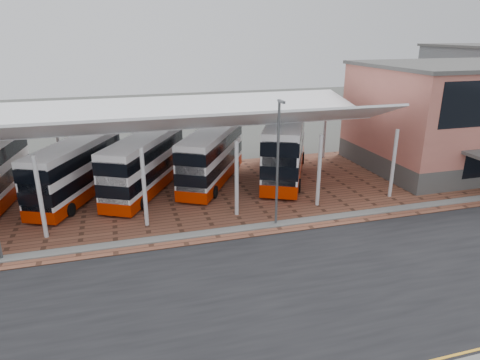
{
  "coord_description": "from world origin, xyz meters",
  "views": [
    {
      "loc": [
        -7.27,
        -17.18,
        11.87
      ],
      "look_at": [
        0.16,
        8.26,
        2.6
      ],
      "focal_mm": 32.0,
      "sensor_mm": 36.0,
      "label": 1
    }
  ],
  "objects_px": {
    "bus_5": "(285,148)",
    "bus_2": "(76,171)",
    "bus_3": "(145,165)",
    "terminal": "(465,115)",
    "bus_4": "(212,157)"
  },
  "relations": [
    {
      "from": "bus_2",
      "to": "bus_4",
      "type": "relative_size",
      "value": 1.0
    },
    {
      "from": "terminal",
      "to": "bus_3",
      "type": "relative_size",
      "value": 1.76
    },
    {
      "from": "bus_5",
      "to": "bus_3",
      "type": "bearing_deg",
      "value": -150.97
    },
    {
      "from": "terminal",
      "to": "bus_2",
      "type": "xyz_separation_m",
      "value": [
        -33.45,
        0.85,
        -2.49
      ]
    },
    {
      "from": "bus_4",
      "to": "bus_5",
      "type": "distance_m",
      "value": 6.32
    },
    {
      "from": "bus_2",
      "to": "bus_5",
      "type": "height_order",
      "value": "bus_5"
    },
    {
      "from": "terminal",
      "to": "bus_4",
      "type": "xyz_separation_m",
      "value": [
        -23.12,
        1.46,
        -2.44
      ]
    },
    {
      "from": "bus_2",
      "to": "bus_3",
      "type": "height_order",
      "value": "bus_3"
    },
    {
      "from": "bus_2",
      "to": "bus_3",
      "type": "bearing_deg",
      "value": 24.29
    },
    {
      "from": "bus_5",
      "to": "bus_2",
      "type": "bearing_deg",
      "value": -152.07
    },
    {
      "from": "terminal",
      "to": "bus_2",
      "type": "bearing_deg",
      "value": 178.54
    },
    {
      "from": "bus_3",
      "to": "terminal",
      "type": "bearing_deg",
      "value": 26.65
    },
    {
      "from": "terminal",
      "to": "bus_3",
      "type": "height_order",
      "value": "terminal"
    },
    {
      "from": "bus_2",
      "to": "bus_5",
      "type": "bearing_deg",
      "value": 26.91
    },
    {
      "from": "terminal",
      "to": "bus_4",
      "type": "height_order",
      "value": "terminal"
    }
  ]
}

